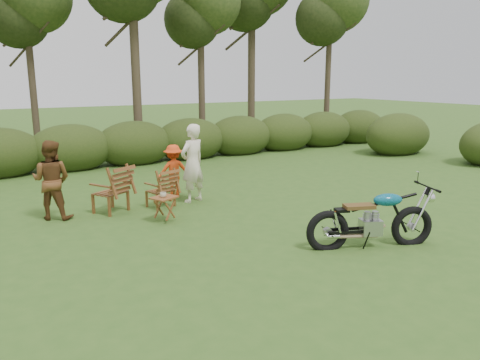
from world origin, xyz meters
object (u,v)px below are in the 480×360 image
side_table (164,209)px  adult_b (55,218)px  motorcycle (369,246)px  adult_a (193,201)px  lawn_chair_left (111,212)px  child (174,196)px  lawn_chair_right (161,206)px  cup (163,195)px

side_table → adult_b: bearing=144.5°
motorcycle → adult_a: bearing=128.8°
lawn_chair_left → child: size_ratio=0.81×
lawn_chair_right → lawn_chair_left: lawn_chair_left is taller
lawn_chair_right → adult_b: bearing=-22.1°
side_table → adult_b: adult_b is taller
side_table → cup: bearing=-133.6°
lawn_chair_right → child: bearing=-146.1°
lawn_chair_right → adult_a: adult_a is taller
cup → adult_a: (1.14, 1.10, -0.55)m
motorcycle → adult_a: adult_a is taller
motorcycle → cup: motorcycle is taller
motorcycle → lawn_chair_right: size_ratio=2.46×
side_table → lawn_chair_right: bearing=72.7°
lawn_chair_right → adult_b: (-2.16, 0.27, 0.00)m
lawn_chair_right → cup: 1.26m
lawn_chair_left → side_table: (0.73, -1.18, 0.25)m
motorcycle → child: bearing=128.4°
lawn_chair_right → motorcycle: bearing=102.1°
side_table → cup: cup is taller
cup → child: child is taller
motorcycle → adult_b: size_ratio=1.32×
side_table → adult_b: 2.27m
adult_b → child: 2.81m
lawn_chair_right → child: child is taller
motorcycle → adult_a: size_ratio=1.18×
lawn_chair_right → cup: (-0.35, -1.07, 0.55)m
motorcycle → side_table: 3.92m
lawn_chair_left → adult_a: size_ratio=0.57×
lawn_chair_left → adult_a: bearing=147.0°
lawn_chair_right → adult_b: size_ratio=0.54×
lawn_chair_left → adult_a: 1.84m
motorcycle → adult_b: 6.11m
adult_a → side_table: bearing=24.0°
lawn_chair_right → cup: size_ratio=6.84×
lawn_chair_right → child: 0.93m
lawn_chair_right → child: (0.61, 0.70, 0.00)m
lawn_chair_left → side_table: lawn_chair_left is taller
motorcycle → cup: bearing=150.2°
motorcycle → child: (-1.50, 4.81, 0.00)m
lawn_chair_left → adult_b: (-1.11, 0.13, 0.00)m
lawn_chair_left → child: (1.66, 0.57, 0.00)m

